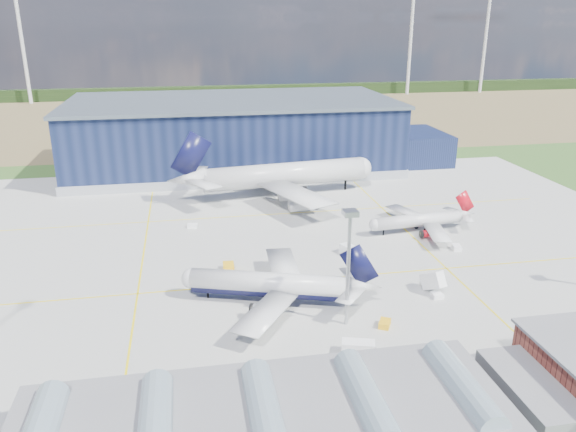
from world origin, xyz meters
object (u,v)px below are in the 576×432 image
(airliner_widebody, at_px, (285,163))
(gse_tug_a, at_px, (229,268))
(gse_cart_a, at_px, (457,248))
(car_a, at_px, (347,381))
(light_mast_center, at_px, (349,250))
(gse_cart_b, at_px, (192,226))
(airliner_navy, at_px, (269,273))
(gse_tug_b, at_px, (385,324))
(hangar, at_px, (240,137))
(gse_tug_c, at_px, (318,202))
(gse_van_a, at_px, (358,348))
(airliner_red, at_px, (418,214))
(airstair, at_px, (432,285))
(gse_van_b, at_px, (350,251))

(airliner_widebody, relative_size, gse_tug_a, 16.82)
(gse_cart_a, bearing_deg, car_a, -119.57)
(light_mast_center, distance_m, gse_cart_b, 65.87)
(airliner_navy, distance_m, gse_tug_b, 24.98)
(airliner_widebody, relative_size, gse_cart_a, 23.50)
(gse_tug_b, distance_m, gse_cart_a, 44.34)
(hangar, relative_size, gse_tug_c, 46.32)
(gse_cart_b, bearing_deg, gse_tug_c, -61.17)
(gse_van_a, relative_size, car_a, 1.50)
(light_mast_center, xyz_separation_m, airliner_red, (32.59, 43.65, -10.23))
(car_a, bearing_deg, gse_cart_a, -34.99)
(airliner_widebody, bearing_deg, airliner_navy, -109.66)
(hangar, relative_size, airliner_red, 4.55)
(hangar, xyz_separation_m, gse_tug_b, (14.10, -127.06, -10.98))
(airliner_widebody, distance_m, gse_tug_a, 60.41)
(hangar, distance_m, airliner_red, 90.61)
(airliner_red, xyz_separation_m, gse_tug_c, (-20.88, 28.62, -4.51))
(airliner_red, distance_m, car_a, 72.34)
(gse_tug_b, relative_size, gse_cart_b, 1.09)
(light_mast_center, height_order, airliner_navy, light_mast_center)
(airstair, bearing_deg, gse_cart_a, 33.37)
(airliner_widebody, height_order, gse_van_a, airliner_widebody)
(gse_van_a, distance_m, car_a, 8.92)
(light_mast_center, bearing_deg, gse_tug_b, -18.08)
(airliner_red, bearing_deg, light_mast_center, 48.19)
(light_mast_center, height_order, gse_cart_b, light_mast_center)
(airliner_navy, height_order, gse_tug_b, airliner_navy)
(airliner_navy, distance_m, gse_van_b, 31.29)
(airliner_red, distance_m, gse_tug_c, 35.71)
(airliner_widebody, bearing_deg, gse_cart_b, -147.86)
(gse_tug_b, height_order, gse_cart_a, gse_tug_b)
(gse_tug_a, bearing_deg, airliner_widebody, 69.44)
(airliner_navy, xyz_separation_m, airstair, (34.83, -1.91, -4.98))
(light_mast_center, bearing_deg, gse_van_a, -94.32)
(airliner_red, xyz_separation_m, airliner_widebody, (-29.58, 39.12, 5.94))
(hangar, bearing_deg, gse_van_a, -87.28)
(airliner_widebody, xyz_separation_m, gse_cart_a, (34.40, -52.84, -10.51))
(airliner_red, relative_size, airliner_widebody, 0.47)
(gse_tug_c, bearing_deg, gse_van_b, -108.60)
(gse_tug_a, height_order, gse_tug_b, gse_tug_a)
(gse_cart_a, relative_size, car_a, 0.76)
(gse_tug_a, bearing_deg, gse_cart_a, 4.27)
(gse_van_a, relative_size, gse_cart_b, 2.11)
(airliner_widebody, bearing_deg, gse_cart_a, -63.83)
(light_mast_center, bearing_deg, airliner_red, 53.25)
(airstair, bearing_deg, gse_van_a, -158.07)
(gse_tug_c, bearing_deg, airliner_navy, -128.40)
(airliner_red, height_order, gse_van_a, airliner_red)
(light_mast_center, height_order, airliner_widebody, light_mast_center)
(light_mast_center, bearing_deg, gse_cart_b, 115.51)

